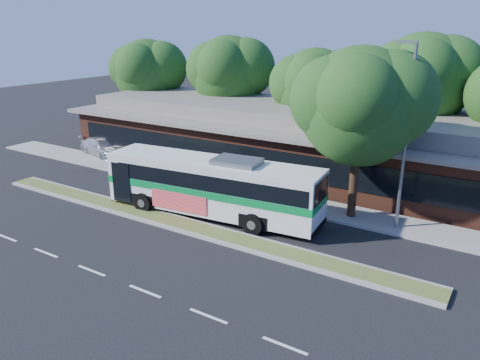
{
  "coord_description": "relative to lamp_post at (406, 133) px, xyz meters",
  "views": [
    {
      "loc": [
        14.44,
        -16.31,
        9.72
      ],
      "look_at": [
        2.04,
        3.35,
        2.0
      ],
      "focal_mm": 35.0,
      "sensor_mm": 36.0,
      "label": 1
    }
  ],
  "objects": [
    {
      "name": "ground",
      "position": [
        -9.56,
        -6.0,
        -4.9
      ],
      "size": [
        120.0,
        120.0,
        0.0
      ],
      "primitive_type": "plane",
      "color": "black",
      "rests_on": "ground"
    },
    {
      "name": "median_strip",
      "position": [
        -9.56,
        -5.4,
        -4.83
      ],
      "size": [
        26.0,
        1.1,
        0.15
      ],
      "primitive_type": "cube",
      "color": "#4F5B26",
      "rests_on": "ground"
    },
    {
      "name": "sidewalk",
      "position": [
        -9.56,
        0.4,
        -4.84
      ],
      "size": [
        44.0,
        2.6,
        0.12
      ],
      "primitive_type": "cube",
      "color": "gray",
      "rests_on": "ground"
    },
    {
      "name": "parking_lot",
      "position": [
        -27.56,
        4.0,
        -4.9
      ],
      "size": [
        14.0,
        12.0,
        0.01
      ],
      "primitive_type": "cube",
      "color": "black",
      "rests_on": "ground"
    },
    {
      "name": "plaza_building",
      "position": [
        -9.56,
        6.99,
        -2.77
      ],
      "size": [
        33.2,
        11.2,
        4.45
      ],
      "color": "#562A1B",
      "rests_on": "ground"
    },
    {
      "name": "lamp_post",
      "position": [
        0.0,
        0.0,
        0.0
      ],
      "size": [
        0.93,
        0.18,
        9.07
      ],
      "color": "slate",
      "rests_on": "ground"
    },
    {
      "name": "tree_bg_a",
      "position": [
        -24.15,
        9.14,
        0.97
      ],
      "size": [
        6.47,
        5.8,
        8.63
      ],
      "color": "black",
      "rests_on": "ground"
    },
    {
      "name": "tree_bg_b",
      "position": [
        -16.13,
        10.14,
        1.24
      ],
      "size": [
        6.69,
        6.0,
        9.0
      ],
      "color": "black",
      "rests_on": "ground"
    },
    {
      "name": "tree_bg_c",
      "position": [
        -8.16,
        9.13,
        0.69
      ],
      "size": [
        6.24,
        5.6,
        8.26
      ],
      "color": "black",
      "rests_on": "ground"
    },
    {
      "name": "tree_bg_d",
      "position": [
        -1.12,
        10.15,
        1.52
      ],
      "size": [
        6.91,
        6.2,
        9.37
      ],
      "color": "black",
      "rests_on": "ground"
    },
    {
      "name": "transit_bus",
      "position": [
        -8.73,
        -3.41,
        -3.05
      ],
      "size": [
        12.05,
        3.78,
        3.33
      ],
      "rotation": [
        0.0,
        0.0,
        0.1
      ],
      "color": "silver",
      "rests_on": "ground"
    },
    {
      "name": "sedan",
      "position": [
        -23.03,
        1.91,
        -4.21
      ],
      "size": [
        5.06,
        2.97,
        1.38
      ],
      "primitive_type": "imported",
      "rotation": [
        0.0,
        0.0,
        1.34
      ],
      "color": "silver",
      "rests_on": "ground"
    },
    {
      "name": "sidewalk_tree",
      "position": [
        -1.94,
        0.34,
        1.14
      ],
      "size": [
        6.59,
        5.91,
        8.86
      ],
      "color": "black",
      "rests_on": "ground"
    }
  ]
}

